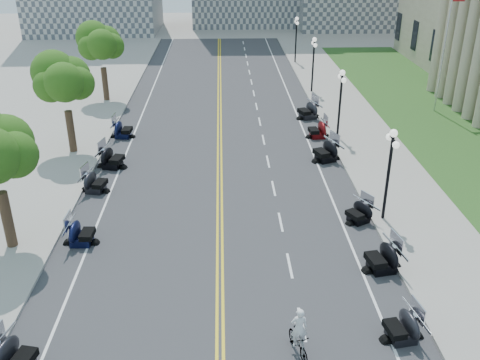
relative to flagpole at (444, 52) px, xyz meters
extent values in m
plane|color=gray|center=(-18.00, -22.00, -5.00)|extent=(160.00, 160.00, 0.00)
cube|color=#333335|center=(-18.00, -12.00, -5.00)|extent=(16.00, 90.00, 0.01)
cube|color=yellow|center=(-18.12, -12.00, -4.99)|extent=(0.12, 90.00, 0.00)
cube|color=yellow|center=(-17.88, -12.00, -4.99)|extent=(0.12, 90.00, 0.00)
cube|color=white|center=(-11.60, -12.00, -4.99)|extent=(0.12, 90.00, 0.00)
cube|color=white|center=(-24.40, -12.00, -4.99)|extent=(0.12, 90.00, 0.00)
cube|color=white|center=(-14.80, -26.00, -4.99)|extent=(0.12, 2.00, 0.00)
cube|color=white|center=(-14.80, -22.00, -4.99)|extent=(0.12, 2.00, 0.00)
cube|color=white|center=(-14.80, -18.00, -4.99)|extent=(0.12, 2.00, 0.00)
cube|color=white|center=(-14.80, -14.00, -4.99)|extent=(0.12, 2.00, 0.00)
cube|color=white|center=(-14.80, -10.00, -4.99)|extent=(0.12, 2.00, 0.00)
cube|color=white|center=(-14.80, -6.00, -4.99)|extent=(0.12, 2.00, 0.00)
cube|color=white|center=(-14.80, -2.00, -4.99)|extent=(0.12, 2.00, 0.00)
cube|color=white|center=(-14.80, 2.00, -4.99)|extent=(0.12, 2.00, 0.00)
cube|color=white|center=(-14.80, 6.00, -4.99)|extent=(0.12, 2.00, 0.00)
cube|color=white|center=(-14.80, 10.00, -4.99)|extent=(0.12, 2.00, 0.00)
cube|color=white|center=(-14.80, 14.00, -4.99)|extent=(0.12, 2.00, 0.00)
cube|color=white|center=(-14.80, 18.00, -4.99)|extent=(0.12, 2.00, 0.00)
cube|color=white|center=(-14.80, 22.00, -4.99)|extent=(0.12, 2.00, 0.00)
cube|color=white|center=(-14.80, 26.00, -4.99)|extent=(0.12, 2.00, 0.00)
cube|color=white|center=(-14.80, 30.00, -4.99)|extent=(0.12, 2.00, 0.00)
cube|color=#9E9991|center=(-7.50, -12.00, -4.92)|extent=(5.00, 90.00, 0.15)
cube|color=#9E9991|center=(-28.50, -12.00, -4.92)|extent=(5.00, 90.00, 0.15)
cube|color=#356023|center=(-0.50, -4.00, -4.95)|extent=(9.00, 60.00, 0.10)
imported|color=#A51414|center=(-15.18, -27.55, -4.50)|extent=(0.91, 1.73, 1.00)
imported|color=silver|center=(-15.18, -27.55, -3.18)|extent=(0.60, 0.40, 1.65)
camera|label=1|loc=(-17.80, -42.32, 9.05)|focal=40.00mm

